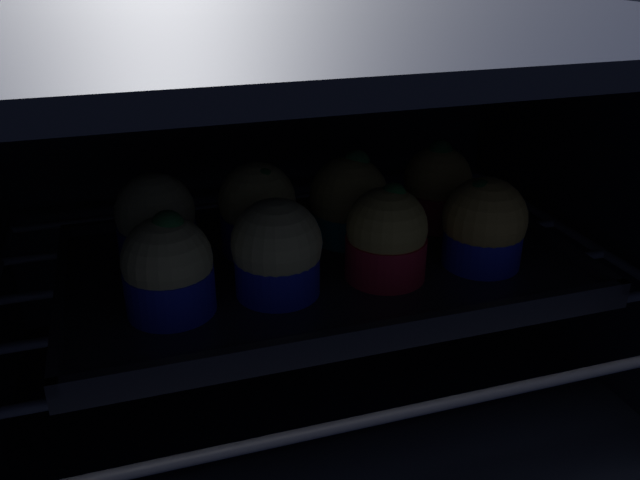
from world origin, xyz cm
name	(u,v)px	position (x,y,z in cm)	size (l,w,h in cm)	color
oven_cavity	(304,222)	(0.00, 26.25, 17.00)	(59.00, 47.00, 37.00)	black
oven_rack	(318,276)	(0.00, 22.00, 13.60)	(54.80, 42.00, 0.80)	#444756
baking_tray	(320,267)	(0.00, 21.55, 14.68)	(42.80, 25.37, 2.20)	black
muffin_row0_col0	(168,269)	(-12.97, 17.23, 18.64)	(6.63, 6.63, 8.02)	#1928B7
muffin_row0_col1	(277,252)	(-4.74, 17.52, 18.71)	(7.04, 7.04, 7.74)	#1928B7
muffin_row0_col2	(386,237)	(4.31, 17.45, 18.74)	(6.62, 6.62, 8.09)	red
muffin_row0_col3	(484,226)	(12.98, 17.17, 18.66)	(7.03, 7.03, 7.68)	#1928B7
muffin_row1_col0	(156,223)	(-13.08, 25.74, 18.86)	(6.64, 6.64, 7.92)	#1928B7
muffin_row1_col1	(258,211)	(-4.43, 25.56, 18.93)	(6.72, 6.72, 8.04)	#1928B7
muffin_row1_col2	(349,202)	(4.02, 25.54, 18.73)	(7.19, 7.19, 8.32)	#0C8C84
muffin_row1_col3	(437,188)	(13.25, 26.28, 18.77)	(6.62, 6.62, 8.35)	red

